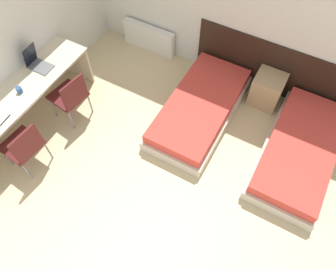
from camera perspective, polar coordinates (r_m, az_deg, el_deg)
The scene contains 11 objects.
wall_back at distance 5.07m, azimuth 11.48°, elevation 21.55°, with size 5.77×0.05×2.70m.
headboard_panel at distance 5.47m, azimuth 18.22°, elevation 10.56°, with size 2.65×0.03×0.94m.
bed_near_window at distance 5.11m, azimuth 5.54°, elevation 4.50°, with size 0.97×2.00×0.36m.
bed_near_door at distance 5.02m, azimuth 21.92°, elevation -2.70°, with size 0.97×2.00×0.36m.
nightstand at distance 5.43m, azimuth 16.84°, elevation 7.49°, with size 0.45×0.44×0.54m.
radiator at distance 6.12m, azimuth -3.32°, elevation 16.45°, with size 0.98×0.12×0.49m.
desk at distance 5.07m, azimuth -24.38°, elevation 5.30°, with size 0.61×2.44×0.75m.
chair_near_laptop at distance 5.04m, azimuth -16.71°, elevation 6.58°, with size 0.52×0.52×0.88m.
chair_near_notebook at distance 4.73m, azimuth -23.88°, elevation -1.72°, with size 0.50×0.50×0.88m.
laptop at distance 5.18m, azimuth -21.82°, elevation 11.54°, with size 0.35×0.23×0.35m.
mug at distance 4.94m, azimuth -24.49°, elevation 7.08°, with size 0.08×0.08×0.09m.
Camera 1 is at (1.15, 0.26, 4.20)m, focal length 35.00 mm.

